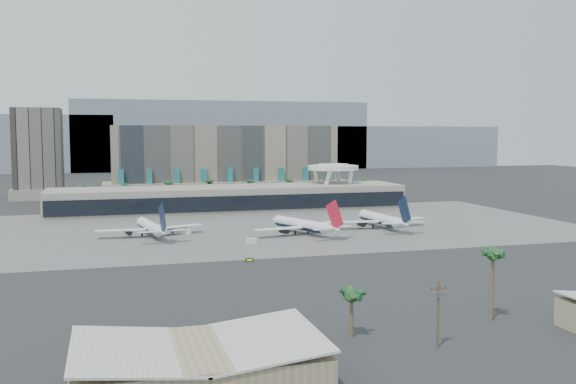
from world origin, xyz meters
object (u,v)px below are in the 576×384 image
object	(u,v)px
airliner_right	(381,219)
utility_pole	(438,308)
airliner_centre	(303,225)
taxiway_sign	(249,260)
airliner_left	(151,227)
service_vehicle_a	(184,230)
service_vehicle_b	(251,241)

from	to	relation	value
airliner_right	utility_pole	bearing A→B (deg)	-114.38
airliner_centre	taxiway_sign	world-z (taller)	airliner_centre
airliner_left	airliner_right	size ratio (longest dim) A/B	0.96
service_vehicle_a	service_vehicle_b	world-z (taller)	service_vehicle_a
utility_pole	airliner_right	distance (m)	142.82
utility_pole	service_vehicle_b	xyz separation A→B (m)	(-8.26, 113.52, -6.21)
airliner_right	service_vehicle_b	world-z (taller)	airliner_right
utility_pole	airliner_right	world-z (taller)	airliner_right
airliner_left	service_vehicle_b	distance (m)	40.54
airliner_right	service_vehicle_a	world-z (taller)	airliner_right
service_vehicle_a	utility_pole	bearing A→B (deg)	-57.64
utility_pole	airliner_centre	xyz separation A→B (m)	(14.77, 128.11, -3.51)
airliner_right	service_vehicle_a	bearing A→B (deg)	170.28
airliner_right	taxiway_sign	world-z (taller)	airliner_right
airliner_left	airliner_centre	xyz separation A→B (m)	(55.16, -9.99, 0.06)
airliner_centre	taxiway_sign	bearing A→B (deg)	-146.51
utility_pole	airliner_right	xyz separation A→B (m)	(49.20, 134.04, -3.46)
airliner_left	utility_pole	bearing A→B (deg)	-82.95
utility_pole	airliner_right	bearing A→B (deg)	69.84
airliner_right	airliner_centre	bearing A→B (deg)	-174.47
airliner_centre	service_vehicle_b	xyz separation A→B (m)	(-23.03, -14.59, -2.70)
airliner_left	airliner_centre	size ratio (longest dim) A/B	1.04
service_vehicle_b	taxiway_sign	xyz separation A→B (m)	(-7.40, -30.31, -0.39)
airliner_centre	service_vehicle_a	xyz separation A→B (m)	(-42.65, 13.33, -2.37)
airliner_left	service_vehicle_a	xyz separation A→B (m)	(12.52, 3.34, -2.31)
airliner_left	airliner_centre	distance (m)	56.06
utility_pole	airliner_left	world-z (taller)	airliner_left
service_vehicle_a	service_vehicle_b	xyz separation A→B (m)	(19.62, -27.92, -0.33)
utility_pole	airliner_left	bearing A→B (deg)	106.30
airliner_right	service_vehicle_b	xyz separation A→B (m)	(-57.47, -20.51, -2.75)
service_vehicle_b	taxiway_sign	world-z (taller)	service_vehicle_b
utility_pole	service_vehicle_a	xyz separation A→B (m)	(-27.88, 141.44, -5.88)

